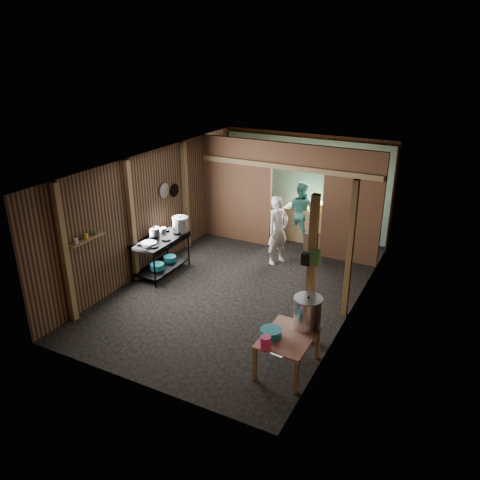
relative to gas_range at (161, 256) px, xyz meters
The scene contains 43 objects.
floor 1.95m from the gas_range, ahead, with size 4.50×7.00×0.00m, color black.
ceiling 2.90m from the gas_range, ahead, with size 4.50×7.00×0.00m, color black.
wall_back 4.33m from the gas_range, 63.69° to the left, with size 4.50×0.00×2.60m, color brown.
wall_front 3.82m from the gas_range, 59.55° to the right, with size 4.50×0.00×2.60m, color brown.
wall_left 1.01m from the gas_range, 140.80° to the left, with size 0.00×7.00×2.60m, color brown.
wall_right 4.24m from the gas_range, ahead, with size 0.00×7.00×2.60m, color brown.
partition_left 2.71m from the gas_range, 77.49° to the left, with size 1.85×0.10×2.60m, color #513521.
partition_right 4.36m from the gas_range, 35.91° to the left, with size 1.35×0.10×2.60m, color #513521.
partition_header 3.79m from the gas_range, 49.59° to the left, with size 1.30×0.10×0.60m, color #513521.
turquoise_panel 4.27m from the gas_range, 63.32° to the left, with size 4.40×0.06×2.50m, color #87C4B9.
back_counter 3.91m from the gas_range, 56.16° to the left, with size 1.20×0.50×0.85m, color olive.
wall_clock 4.52m from the gas_range, 60.08° to the left, with size 0.20×0.20×0.03m, color beige.
post_left_a 2.48m from the gas_range, 97.44° to the right, with size 0.10×0.12×2.60m, color olive.
post_left_b 1.07m from the gas_range, 121.05° to the right, with size 0.10×0.12×2.60m, color olive.
post_left_c 1.77m from the gas_range, 101.30° to the left, with size 0.10×0.12×2.60m, color olive.
post_right 4.16m from the gas_range, ahead, with size 0.10×0.12×2.60m, color olive.
post_free 3.96m from the gas_range, 14.98° to the right, with size 0.12×0.12×2.60m, color olive.
cross_beam 3.50m from the gas_range, 52.52° to the left, with size 4.40×0.12×0.12m, color olive.
pan_lid_big 1.46m from the gas_range, 115.19° to the left, with size 0.34×0.34×0.03m, color gray.
pan_lid_small 1.62m from the gas_range, 106.67° to the left, with size 0.30×0.30×0.03m, color black.
wall_shelf 2.07m from the gas_range, 98.54° to the right, with size 0.14×0.80×0.03m, color olive.
jar_white 2.32m from the gas_range, 97.51° to the right, with size 0.07×0.07×0.10m, color beige.
jar_yellow 2.10m from the gas_range, 98.54° to the right, with size 0.08×0.08×0.10m, color gold.
jar_green 1.92m from the gas_range, 99.71° to the right, with size 0.06×0.06×0.10m, color #2E672F.
bag_white 4.03m from the gas_range, 14.01° to the right, with size 0.22×0.15×0.32m, color beige.
bag_green 4.12m from the gas_range, 15.56° to the right, with size 0.16×0.12×0.24m, color #2E672F.
bag_black 3.98m from the gas_range, 16.42° to the right, with size 0.14×0.10×0.20m, color black.
gas_range is the anchor object (origin of this frame).
prep_table 4.15m from the gas_range, 26.56° to the right, with size 0.73×1.01×0.60m, color tan, non-canonical shape.
stove_pot_large 0.81m from the gas_range, 72.76° to the left, with size 0.36×0.36×0.36m, color silver, non-canonical shape.
stove_pot_med 0.53m from the gas_range, 164.38° to the left, with size 0.25×0.25×0.22m, color silver, non-canonical shape.
stove_saucepan 0.60m from the gas_range, 115.72° to the left, with size 0.15×0.15×0.09m, color silver.
frying_pan 0.57m from the gas_range, 90.00° to the right, with size 0.32×0.54×0.07m, color gray, non-canonical shape.
blue_tub_front 0.24m from the gas_range, 90.00° to the right, with size 0.30×0.30×0.12m, color teal.
blue_tub_back 0.37m from the gas_range, 90.00° to the left, with size 0.28×0.28×0.11m, color teal.
stock_pot 4.16m from the gas_range, 20.88° to the right, with size 0.45×0.45×0.53m, color silver, non-canonical shape.
wash_basin 4.01m from the gas_range, 29.67° to the right, with size 0.33×0.33×0.12m, color teal.
pink_bucket 4.21m from the gas_range, 32.97° to the right, with size 0.16×0.16×0.19m, color #F12F86.
knife 4.40m from the gas_range, 32.90° to the right, with size 0.30×0.04×0.01m, color silver.
yellow_tub 4.16m from the gas_range, 51.95° to the left, with size 0.36×0.36×0.20m, color gold.
red_cup 3.80m from the gas_range, 59.70° to the left, with size 0.13×0.13×0.15m, color maroon.
cook 2.66m from the gas_range, 39.38° to the left, with size 0.58×0.38×1.58m, color white.
worker_back 3.79m from the gas_range, 57.89° to the left, with size 0.74×0.58×1.53m, color teal.
Camera 1 is at (3.99, -7.95, 4.72)m, focal length 35.91 mm.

